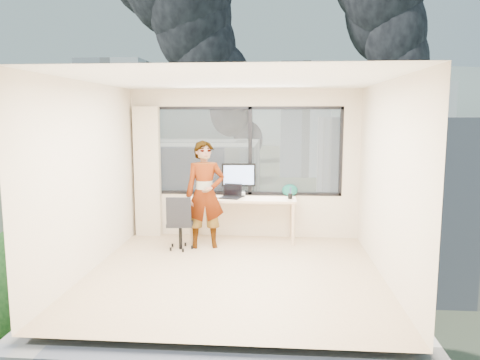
# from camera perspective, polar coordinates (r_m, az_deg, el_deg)

# --- Properties ---
(floor) EXTENTS (4.00, 4.00, 0.01)m
(floor) POSITION_cam_1_polar(r_m,az_deg,el_deg) (6.41, -0.73, -11.51)
(floor) COLOR tan
(floor) RESTS_ON ground
(ceiling) EXTENTS (4.00, 4.00, 0.01)m
(ceiling) POSITION_cam_1_polar(r_m,az_deg,el_deg) (6.05, -0.78, 12.36)
(ceiling) COLOR white
(ceiling) RESTS_ON ground
(wall_front) EXTENTS (4.00, 0.01, 2.60)m
(wall_front) POSITION_cam_1_polar(r_m,az_deg,el_deg) (4.14, -3.35, -3.75)
(wall_front) COLOR beige
(wall_front) RESTS_ON ground
(wall_left) EXTENTS (0.01, 4.00, 2.60)m
(wall_left) POSITION_cam_1_polar(r_m,az_deg,el_deg) (6.59, -18.34, 0.27)
(wall_left) COLOR beige
(wall_left) RESTS_ON ground
(wall_right) EXTENTS (0.01, 4.00, 2.60)m
(wall_right) POSITION_cam_1_polar(r_m,az_deg,el_deg) (6.24, 17.86, -0.13)
(wall_right) COLOR beige
(wall_right) RESTS_ON ground
(window_wall) EXTENTS (3.30, 0.16, 1.55)m
(window_wall) POSITION_cam_1_polar(r_m,az_deg,el_deg) (8.05, 0.93, 3.64)
(window_wall) COLOR black
(window_wall) RESTS_ON ground
(curtain) EXTENTS (0.45, 0.14, 2.30)m
(curtain) POSITION_cam_1_polar(r_m,az_deg,el_deg) (8.28, -11.46, 0.99)
(curtain) COLOR beige
(curtain) RESTS_ON floor
(desk) EXTENTS (1.80, 0.60, 0.75)m
(desk) POSITION_cam_1_polar(r_m,az_deg,el_deg) (7.89, 0.39, -4.91)
(desk) COLOR beige
(desk) RESTS_ON floor
(chair) EXTENTS (0.50, 0.50, 0.90)m
(chair) POSITION_cam_1_polar(r_m,az_deg,el_deg) (7.44, -7.46, -5.19)
(chair) COLOR black
(chair) RESTS_ON floor
(person) EXTENTS (0.71, 0.54, 1.75)m
(person) POSITION_cam_1_polar(r_m,az_deg,el_deg) (7.44, -4.40, -1.82)
(person) COLOR #2D2D33
(person) RESTS_ON floor
(monitor) EXTENTS (0.59, 0.17, 0.58)m
(monitor) POSITION_cam_1_polar(r_m,az_deg,el_deg) (7.92, -0.16, 0.05)
(monitor) COLOR black
(monitor) RESTS_ON desk
(game_console) EXTENTS (0.31, 0.27, 0.07)m
(game_console) POSITION_cam_1_polar(r_m,az_deg,el_deg) (8.04, -0.43, -1.69)
(game_console) COLOR white
(game_console) RESTS_ON desk
(laptop) EXTENTS (0.41, 0.43, 0.22)m
(laptop) POSITION_cam_1_polar(r_m,az_deg,el_deg) (7.76, -1.22, -1.49)
(laptop) COLOR black
(laptop) RESTS_ON desk
(cellphone) EXTENTS (0.12, 0.08, 0.01)m
(cellphone) POSITION_cam_1_polar(r_m,az_deg,el_deg) (7.77, -2.42, -2.26)
(cellphone) COLOR black
(cellphone) RESTS_ON desk
(pen_cup) EXTENTS (0.09, 0.09, 0.09)m
(pen_cup) POSITION_cam_1_polar(r_m,az_deg,el_deg) (7.76, 6.28, -2.00)
(pen_cup) COLOR black
(pen_cup) RESTS_ON desk
(handbag) EXTENTS (0.30, 0.22, 0.21)m
(handbag) POSITION_cam_1_polar(r_m,az_deg,el_deg) (8.01, 6.23, -1.27)
(handbag) COLOR #0D4E42
(handbag) RESTS_ON desk
(exterior_ground) EXTENTS (400.00, 400.00, 0.04)m
(exterior_ground) POSITION_cam_1_polar(r_m,az_deg,el_deg) (127.04, 4.32, 0.74)
(exterior_ground) COLOR #515B3D
(exterior_ground) RESTS_ON ground
(near_bldg_a) EXTENTS (16.00, 12.00, 14.00)m
(near_bldg_a) POSITION_cam_1_polar(r_m,az_deg,el_deg) (38.37, -10.02, -5.85)
(near_bldg_a) COLOR beige
(near_bldg_a) RESTS_ON exterior_ground
(near_bldg_b) EXTENTS (14.00, 13.00, 16.00)m
(near_bldg_b) POSITION_cam_1_polar(r_m,az_deg,el_deg) (46.20, 18.88, -2.53)
(near_bldg_b) COLOR silver
(near_bldg_b) RESTS_ON exterior_ground
(far_tower_a) EXTENTS (14.00, 14.00, 28.00)m
(far_tower_a) POSITION_cam_1_polar(r_m,az_deg,el_deg) (107.11, -14.88, 6.65)
(far_tower_a) COLOR silver
(far_tower_a) RESTS_ON exterior_ground
(far_tower_b) EXTENTS (13.00, 13.00, 30.00)m
(far_tower_b) POSITION_cam_1_polar(r_m,az_deg,el_deg) (126.24, 8.06, 7.46)
(far_tower_b) COLOR silver
(far_tower_b) RESTS_ON exterior_ground
(far_tower_c) EXTENTS (15.00, 15.00, 26.00)m
(far_tower_c) POSITION_cam_1_polar(r_m,az_deg,el_deg) (152.66, 21.67, 6.32)
(far_tower_c) COLOR silver
(far_tower_c) RESTS_ON exterior_ground
(far_tower_d) EXTENTS (16.00, 14.00, 22.00)m
(far_tower_d) POSITION_cam_1_polar(r_m,az_deg,el_deg) (167.43, -16.69, 5.97)
(far_tower_d) COLOR silver
(far_tower_d) RESTS_ON exterior_ground
(hill_a) EXTENTS (288.00, 216.00, 90.00)m
(hill_a) POSITION_cam_1_polar(r_m,az_deg,el_deg) (347.97, -15.73, 5.10)
(hill_a) COLOR slate
(hill_a) RESTS_ON exterior_ground
(hill_b) EXTENTS (300.00, 220.00, 96.00)m
(hill_b) POSITION_cam_1_polar(r_m,az_deg,el_deg) (341.22, 21.63, 4.79)
(hill_b) COLOR slate
(hill_b) RESTS_ON exterior_ground
(tree_a) EXTENTS (7.00, 7.00, 8.00)m
(tree_a) POSITION_cam_1_polar(r_m,az_deg,el_deg) (34.74, -24.94, -13.19)
(tree_a) COLOR #1B4517
(tree_a) RESTS_ON exterior_ground
(tree_b) EXTENTS (7.60, 7.60, 9.00)m
(tree_b) POSITION_cam_1_polar(r_m,az_deg,el_deg) (26.91, 12.06, -17.77)
(tree_b) COLOR #1B4517
(tree_b) RESTS_ON exterior_ground
(smoke_plume_a) EXTENTS (40.00, 24.00, 90.00)m
(smoke_plume_a) POSITION_cam_1_polar(r_m,az_deg,el_deg) (160.65, 0.77, 21.32)
(smoke_plume_a) COLOR black
(smoke_plume_a) RESTS_ON exterior_ground
(smoke_plume_b) EXTENTS (30.00, 18.00, 70.00)m
(smoke_plume_b) POSITION_cam_1_polar(r_m,az_deg,el_deg) (185.91, 22.41, 15.16)
(smoke_plume_b) COLOR black
(smoke_plume_b) RESTS_ON exterior_ground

